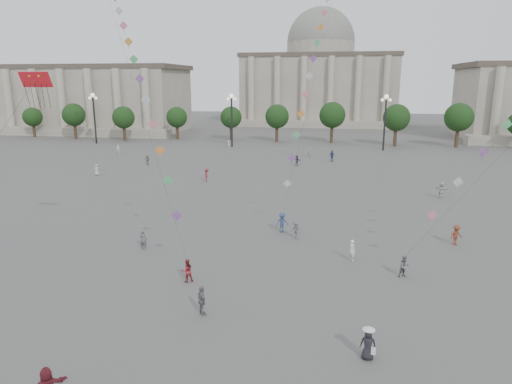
# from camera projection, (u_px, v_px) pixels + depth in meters

# --- Properties ---
(ground) EXTENTS (360.00, 360.00, 0.00)m
(ground) POSITION_uv_depth(u_px,v_px,m) (213.00, 337.00, 23.84)
(ground) COLOR #54524F
(ground) RESTS_ON ground
(hall_west) EXTENTS (84.00, 26.22, 17.20)m
(hall_west) POSITION_uv_depth(u_px,v_px,m) (37.00, 99.00, 124.31)
(hall_west) COLOR gray
(hall_west) RESTS_ON ground
(hall_central) EXTENTS (48.30, 34.30, 35.50)m
(hall_central) POSITION_uv_depth(u_px,v_px,m) (319.00, 78.00, 144.17)
(hall_central) COLOR gray
(hall_central) RESTS_ON ground
(tree_row) EXTENTS (137.12, 5.12, 8.00)m
(tree_row) POSITION_uv_depth(u_px,v_px,m) (309.00, 118.00, 97.23)
(tree_row) COLOR #3B291D
(tree_row) RESTS_ON ground
(lamp_post_far_west) EXTENTS (2.00, 0.90, 10.65)m
(lamp_post_far_west) POSITION_uv_depth(u_px,v_px,m) (94.00, 109.00, 96.66)
(lamp_post_far_west) COLOR #262628
(lamp_post_far_west) RESTS_ON ground
(lamp_post_mid_west) EXTENTS (2.00, 0.90, 10.65)m
(lamp_post_mid_west) POSITION_uv_depth(u_px,v_px,m) (232.00, 110.00, 91.62)
(lamp_post_mid_west) COLOR #262628
(lamp_post_mid_west) RESTS_ON ground
(lamp_post_mid_east) EXTENTS (2.00, 0.90, 10.65)m
(lamp_post_mid_east) POSITION_uv_depth(u_px,v_px,m) (385.00, 112.00, 86.59)
(lamp_post_mid_east) COLOR #262628
(lamp_post_mid_east) RESTS_ON ground
(person_crowd_0) EXTENTS (1.16, 1.03, 1.89)m
(person_crowd_0) POSITION_uv_depth(u_px,v_px,m) (332.00, 156.00, 75.93)
(person_crowd_0) COLOR navy
(person_crowd_0) RESTS_ON ground
(person_crowd_4) EXTENTS (1.48, 1.34, 1.64)m
(person_crowd_4) POSITION_uv_depth(u_px,v_px,m) (309.00, 152.00, 80.58)
(person_crowd_4) COLOR silver
(person_crowd_4) RESTS_ON ground
(person_crowd_6) EXTENTS (1.20, 1.02, 1.62)m
(person_crowd_6) POSITION_uv_depth(u_px,v_px,m) (296.00, 230.00, 38.47)
(person_crowd_6) COLOR #5C5D60
(person_crowd_6) RESTS_ON ground
(person_crowd_7) EXTENTS (1.69, 1.45, 1.83)m
(person_crowd_7) POSITION_uv_depth(u_px,v_px,m) (441.00, 190.00, 52.14)
(person_crowd_7) COLOR silver
(person_crowd_7) RESTS_ON ground
(person_crowd_8) EXTENTS (1.26, 1.08, 1.69)m
(person_crowd_8) POSITION_uv_depth(u_px,v_px,m) (456.00, 235.00, 37.05)
(person_crowd_8) COLOR brown
(person_crowd_8) RESTS_ON ground
(person_crowd_10) EXTENTS (0.68, 0.74, 1.69)m
(person_crowd_10) POSITION_uv_depth(u_px,v_px,m) (229.00, 144.00, 90.71)
(person_crowd_10) COLOR silver
(person_crowd_10) RESTS_ON ground
(person_crowd_12) EXTENTS (1.45, 1.53, 1.73)m
(person_crowd_12) POSITION_uv_depth(u_px,v_px,m) (297.00, 160.00, 72.30)
(person_crowd_12) COLOR #59595E
(person_crowd_12) RESTS_ON ground
(person_crowd_13) EXTENTS (0.70, 0.70, 1.64)m
(person_crowd_13) POSITION_uv_depth(u_px,v_px,m) (352.00, 250.00, 33.79)
(person_crowd_13) COLOR white
(person_crowd_13) RESTS_ON ground
(person_crowd_16) EXTENTS (0.94, 0.43, 1.57)m
(person_crowd_16) POSITION_uv_depth(u_px,v_px,m) (147.00, 160.00, 72.89)
(person_crowd_16) COLOR slate
(person_crowd_16) RESTS_ON ground
(person_crowd_17) EXTENTS (0.93, 1.28, 1.78)m
(person_crowd_17) POSITION_uv_depth(u_px,v_px,m) (207.00, 175.00, 60.57)
(person_crowd_17) COLOR maroon
(person_crowd_17) RESTS_ON ground
(person_crowd_18) EXTENTS (0.67, 0.50, 1.70)m
(person_crowd_18) POSITION_uv_depth(u_px,v_px,m) (118.00, 149.00, 83.94)
(person_crowd_18) COLOR silver
(person_crowd_18) RESTS_ON ground
(person_crowd_19) EXTENTS (0.92, 0.77, 1.61)m
(person_crowd_19) POSITION_uv_depth(u_px,v_px,m) (97.00, 170.00, 64.70)
(person_crowd_19) COLOR #B9B8B4
(person_crowd_19) RESTS_ON ground
(person_crowd_21) EXTENTS (0.61, 0.42, 1.61)m
(person_crowd_21) POSITION_uv_depth(u_px,v_px,m) (143.00, 239.00, 36.11)
(person_crowd_21) COLOR #58575B
(person_crowd_21) RESTS_ON ground
(tourist_3) EXTENTS (0.96, 1.07, 1.74)m
(tourist_3) POSITION_uv_depth(u_px,v_px,m) (202.00, 301.00, 25.88)
(tourist_3) COLOR slate
(tourist_3) RESTS_ON ground
(kite_flyer_0) EXTENTS (0.97, 0.93, 1.58)m
(kite_flyer_0) POSITION_uv_depth(u_px,v_px,m) (187.00, 271.00, 30.20)
(kite_flyer_0) COLOR maroon
(kite_flyer_0) RESTS_ON ground
(kite_flyer_1) EXTENTS (1.32, 1.10, 1.78)m
(kite_flyer_1) POSITION_uv_depth(u_px,v_px,m) (282.00, 222.00, 40.18)
(kite_flyer_1) COLOR navy
(kite_flyer_1) RESTS_ON ground
(kite_flyer_2) EXTENTS (0.91, 0.84, 1.50)m
(kite_flyer_2) POSITION_uv_depth(u_px,v_px,m) (404.00, 267.00, 30.97)
(kite_flyer_2) COLOR slate
(kite_flyer_2) RESTS_ON ground
(hat_person) EXTENTS (0.79, 0.60, 1.69)m
(hat_person) POSITION_uv_depth(u_px,v_px,m) (368.00, 343.00, 21.72)
(hat_person) COLOR black
(hat_person) RESTS_ON ground
(dragon_kite) EXTENTS (2.21, 6.00, 16.36)m
(dragon_kite) POSITION_uv_depth(u_px,v_px,m) (36.00, 91.00, 30.81)
(dragon_kite) COLOR red
(dragon_kite) RESTS_ON ground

